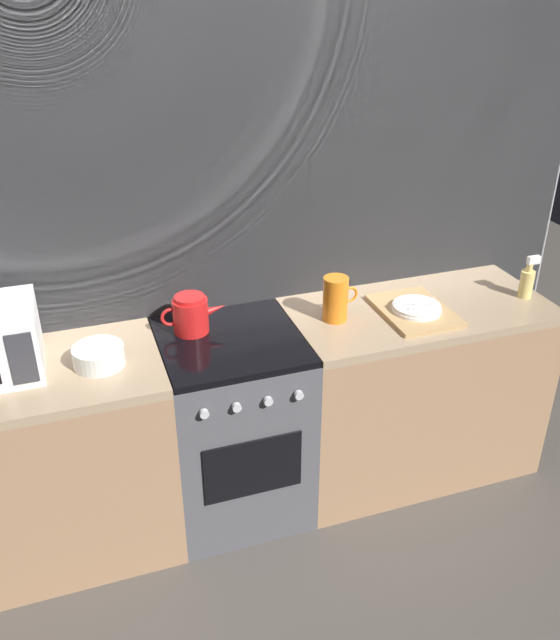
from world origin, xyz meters
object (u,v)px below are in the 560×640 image
pitcher (336,299)px  dish_pile (415,309)px  stove_unit (234,425)px  mixing_bowl (99,356)px  spray_bottle (527,281)px  kettle (191,314)px

pitcher → dish_pile: (0.36, -0.07, -0.08)m
stove_unit → dish_pile: 0.97m
mixing_bowl → pitcher: bearing=2.9°
mixing_bowl → spray_bottle: size_ratio=0.99×
mixing_bowl → spray_bottle: 1.95m
mixing_bowl → spray_bottle: (1.95, -0.03, 0.04)m
spray_bottle → kettle: bearing=173.4°
kettle → pitcher: size_ratio=1.42×
mixing_bowl → kettle: bearing=20.3°
dish_pile → spray_bottle: spray_bottle is taller
dish_pile → kettle: bearing=170.6°
stove_unit → pitcher: size_ratio=4.50×
mixing_bowl → dish_pile: 1.38m
mixing_bowl → pitcher: 1.02m
stove_unit → kettle: (-0.14, 0.12, 0.53)m
kettle → mixing_bowl: kettle is taller
stove_unit → dish_pile: (0.84, -0.05, 0.47)m
pitcher → spray_bottle: bearing=-5.1°
mixing_bowl → stove_unit: bearing=3.3°
stove_unit → mixing_bowl: 0.73m
stove_unit → spray_bottle: spray_bottle is taller
dish_pile → spray_bottle: (0.57, -0.02, 0.06)m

